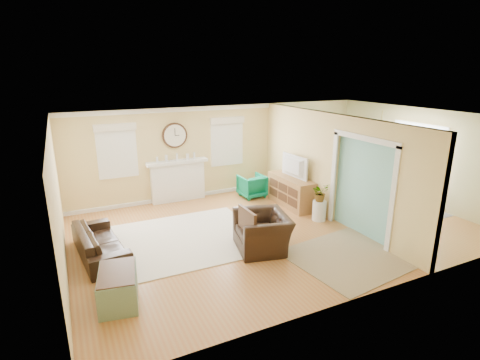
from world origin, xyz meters
name	(u,v)px	position (x,y,z in m)	size (l,w,h in m)	color
floor	(276,228)	(0.00, 0.00, 0.00)	(9.00, 9.00, 0.00)	#A8622F
wall_back	(225,150)	(0.00, 3.00, 1.30)	(9.00, 0.02, 2.60)	#E5C57F
wall_front	(377,222)	(0.00, -3.00, 1.30)	(9.00, 0.02, 2.60)	#E5C57F
wall_left	(58,205)	(-4.50, 0.00, 1.30)	(0.02, 6.00, 2.60)	#E5C57F
wall_right	(418,156)	(4.50, 0.00, 1.30)	(0.02, 6.00, 2.60)	#E5C57F
ceiling	(279,117)	(0.00, 0.00, 2.60)	(9.00, 6.00, 0.02)	white
partition	(324,163)	(1.51, 0.28, 1.36)	(0.17, 6.00, 2.60)	#E5C57F
fireplace	(178,180)	(-1.50, 2.88, 0.60)	(1.70, 0.30, 1.17)	white
wall_clock	(175,135)	(-1.50, 2.97, 1.85)	(0.70, 0.07, 0.70)	#492D18
window_left	(117,147)	(-3.05, 2.95, 1.66)	(1.05, 0.13, 1.42)	white
window_right	(227,138)	(0.05, 2.95, 1.66)	(1.05, 0.13, 1.42)	white
french_doors	(416,163)	(4.45, 0.00, 1.10)	(0.06, 1.70, 2.20)	white
pendant	(381,126)	(3.00, 0.00, 2.20)	(0.30, 0.30, 0.55)	gold
rug_cream	(185,239)	(-2.13, 0.35, 0.01)	(3.21, 2.78, 0.02)	beige
rug_jute	(353,256)	(0.68, -1.86, 0.01)	(2.44, 2.00, 0.01)	tan
rug_grey	(378,205)	(3.32, 0.11, 0.01)	(2.29, 2.86, 0.01)	gray
sofa	(100,242)	(-3.86, 0.35, 0.29)	(1.98, 0.77, 0.58)	black
eames_chair	(262,232)	(-0.81, -0.78, 0.38)	(1.16, 1.01, 0.75)	black
green_chair	(252,186)	(0.54, 2.27, 0.32)	(0.69, 0.71, 0.65)	#008046
trunk	(118,287)	(-3.77, -1.42, 0.27)	(0.73, 1.03, 0.54)	gray
credenza	(291,191)	(1.15, 1.15, 0.40)	(0.54, 1.60, 0.80)	#A9804D
tv	(291,167)	(1.13, 1.15, 1.10)	(1.04, 0.14, 0.60)	black
garden_stool	(319,211)	(1.20, -0.04, 0.25)	(0.34, 0.34, 0.49)	white
potted_plant	(320,192)	(1.20, -0.04, 0.72)	(0.40, 0.35, 0.45)	#337F33
dining_table	(379,193)	(3.32, 0.11, 0.34)	(1.95, 1.09, 0.69)	#492D18
dining_chair_n	(357,175)	(3.42, 1.11, 0.61)	(0.47, 0.47, 1.03)	gray
dining_chair_s	(410,196)	(3.23, -0.93, 0.59)	(0.54, 0.54, 1.00)	gray
dining_chair_w	(363,191)	(2.65, 0.02, 0.52)	(0.47, 0.47, 0.89)	white
dining_chair_e	(398,184)	(3.92, 0.03, 0.56)	(0.49, 0.49, 0.95)	gray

